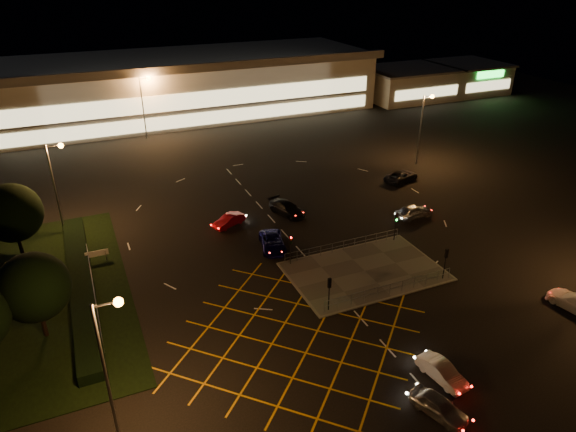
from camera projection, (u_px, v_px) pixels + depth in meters
name	position (u px, v px, depth m)	size (l,w,h in m)	color
ground	(336.00, 266.00, 49.93)	(180.00, 180.00, 0.00)	black
pedestrian_island	(365.00, 271.00, 48.97)	(14.00, 9.00, 0.12)	#4C4944
grass_verge	(21.00, 300.00, 44.84)	(18.00, 30.00, 0.08)	black
hedge	(81.00, 283.00, 46.42)	(2.00, 26.00, 1.00)	black
supermarket	(184.00, 84.00, 98.34)	(72.00, 26.50, 10.50)	beige
retail_unit_a	(407.00, 83.00, 109.15)	(18.80, 14.80, 6.35)	beige
retail_unit_b	(466.00, 77.00, 114.84)	(14.80, 14.80, 6.35)	beige
streetlight_sw	(109.00, 351.00, 29.46)	(1.78, 0.56, 10.03)	slate
streetlight_nw	(57.00, 176.00, 53.34)	(1.78, 0.56, 10.03)	slate
streetlight_ne	(424.00, 120.00, 72.10)	(1.78, 0.56, 10.03)	slate
streetlight_far_left	(145.00, 99.00, 82.93)	(1.78, 0.56, 10.03)	slate
streetlight_far_right	(354.00, 76.00, 98.84)	(1.78, 0.56, 10.03)	slate
signal_sw	(329.00, 288.00, 42.52)	(0.28, 0.30, 3.15)	black
signal_se	(446.00, 258.00, 46.80)	(0.28, 0.30, 3.15)	black
signal_nw	(291.00, 244.00, 49.07)	(0.28, 0.30, 3.15)	black
signal_ne	(396.00, 221.00, 53.35)	(0.28, 0.30, 3.15)	black
tree_c	(12.00, 213.00, 49.20)	(5.76, 5.76, 7.84)	black
tree_e	(34.00, 287.00, 38.57)	(5.40, 5.40, 7.35)	black
car_near_silver	(439.00, 406.00, 33.38)	(1.61, 4.01, 1.36)	silver
car_queue_white	(442.00, 372.00, 36.23)	(1.38, 3.94, 1.30)	silver
car_left_blue	(273.00, 242.00, 52.68)	(2.34, 5.08, 1.41)	#100E54
car_far_dkgrey	(287.00, 208.00, 59.87)	(2.05, 5.05, 1.47)	black
car_right_silver	(414.00, 211.00, 59.05)	(1.81, 4.50, 1.53)	#979A9E
car_circ_red	(229.00, 220.00, 57.22)	(1.37, 3.93, 1.30)	maroon
car_east_grey	(402.00, 176.00, 68.73)	(2.40, 5.20, 1.45)	black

